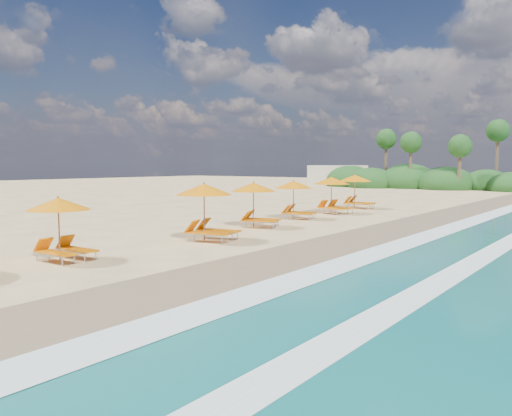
# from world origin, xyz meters

# --- Properties ---
(ground) EXTENTS (160.00, 160.00, 0.00)m
(ground) POSITION_xyz_m (0.00, 0.00, 0.00)
(ground) COLOR #D9BF7F
(ground) RESTS_ON ground
(wet_sand) EXTENTS (4.00, 160.00, 0.01)m
(wet_sand) POSITION_xyz_m (4.00, 0.00, 0.01)
(wet_sand) COLOR #887051
(wet_sand) RESTS_ON ground
(surf_foam) EXTENTS (4.00, 160.00, 0.01)m
(surf_foam) POSITION_xyz_m (6.70, 0.00, 0.03)
(surf_foam) COLOR white
(surf_foam) RESTS_ON ground
(station_2) EXTENTS (2.21, 2.05, 2.00)m
(station_2) POSITION_xyz_m (-1.76, -7.58, 1.12)
(station_2) COLOR olive
(station_2) RESTS_ON ground
(station_3) EXTENTS (2.80, 2.70, 2.28)m
(station_3) POSITION_xyz_m (-0.97, -1.81, 1.28)
(station_3) COLOR olive
(station_3) RESTS_ON ground
(station_4) EXTENTS (2.83, 2.80, 2.17)m
(station_4) POSITION_xyz_m (-2.03, 2.74, 1.22)
(station_4) COLOR olive
(station_4) RESTS_ON ground
(station_5) EXTENTS (2.63, 2.55, 2.13)m
(station_5) POSITION_xyz_m (-2.53, 6.94, 1.19)
(station_5) COLOR olive
(station_5) RESTS_ON ground
(station_6) EXTENTS (2.82, 2.73, 2.26)m
(station_6) POSITION_xyz_m (-2.35, 10.81, 1.27)
(station_6) COLOR olive
(station_6) RESTS_ON ground
(station_7) EXTENTS (2.62, 2.45, 2.32)m
(station_7) POSITION_xyz_m (-2.80, 14.92, 1.30)
(station_7) COLOR olive
(station_7) RESTS_ON ground
(treeline) EXTENTS (25.80, 8.80, 9.74)m
(treeline) POSITION_xyz_m (-9.94, 45.51, 1.00)
(treeline) COLOR #163D14
(treeline) RESTS_ON ground
(beach_building) EXTENTS (7.00, 5.00, 2.80)m
(beach_building) POSITION_xyz_m (-22.00, 48.00, 1.40)
(beach_building) COLOR beige
(beach_building) RESTS_ON ground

